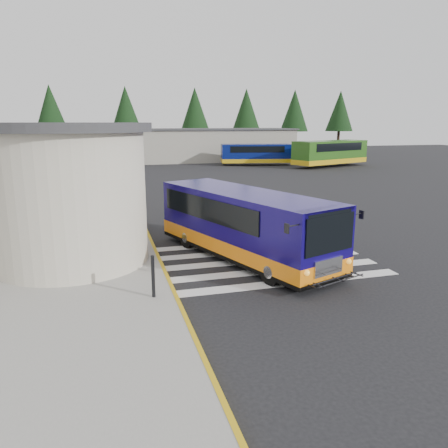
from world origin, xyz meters
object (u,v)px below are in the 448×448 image
object	(u,v)px
far_bus_a	(256,153)
bollard	(153,276)
far_bus_b	(330,152)
pedestrian_a	(99,250)
pedestrian_b	(127,238)
transit_bus	(244,227)

from	to	relation	value
far_bus_a	bollard	bearing A→B (deg)	166.97
bollard	far_bus_b	xyz separation A→B (m)	(24.24, 33.78, 0.89)
bollard	pedestrian_a	bearing A→B (deg)	123.53
pedestrian_b	far_bus_b	distance (m)	39.25
pedestrian_b	far_bus_a	size ratio (longest dim) A/B	0.21
pedestrian_a	far_bus_a	world-z (taller)	far_bus_a
transit_bus	far_bus_a	xyz separation A→B (m)	(12.90, 34.55, 0.19)
pedestrian_a	pedestrian_b	xyz separation A→B (m)	(0.94, 1.14, 0.03)
bollard	far_bus_b	size ratio (longest dim) A/B	0.12
transit_bus	pedestrian_b	size ratio (longest dim) A/B	5.05
transit_bus	pedestrian_a	bearing A→B (deg)	171.98
bollard	far_bus_b	bearing A→B (deg)	54.33
bollard	far_bus_a	xyz separation A→B (m)	(16.64, 37.78, 0.62)
far_bus_a	transit_bus	bearing A→B (deg)	170.26
far_bus_a	pedestrian_a	bearing A→B (deg)	163.82
pedestrian_b	far_bus_b	bearing A→B (deg)	139.69
far_bus_b	pedestrian_b	bearing A→B (deg)	120.68
bollard	transit_bus	bearing A→B (deg)	40.84
transit_bus	bollard	world-z (taller)	transit_bus
bollard	far_bus_a	distance (m)	41.29
pedestrian_a	far_bus_b	bearing A→B (deg)	-28.23
pedestrian_a	bollard	bearing A→B (deg)	-135.60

